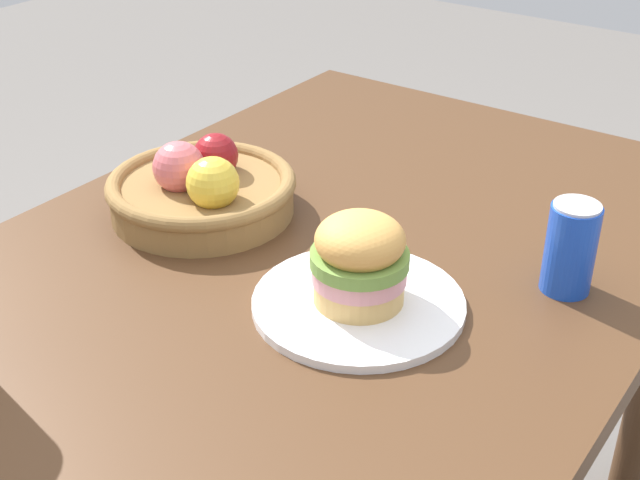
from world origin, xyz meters
The scene contains 5 objects.
dining_table centered at (0.00, 0.00, 0.65)m, with size 1.40×0.90×0.75m.
plate centered at (-0.05, -0.11, 0.76)m, with size 0.27×0.27×0.01m, color white.
sandwich centered at (-0.05, -0.11, 0.82)m, with size 0.12×0.12×0.12m.
soda_can centered at (0.15, -0.31, 0.81)m, with size 0.07×0.07×0.13m.
fruit_basket centered at (0.03, 0.22, 0.79)m, with size 0.29×0.29×0.12m.
Camera 1 is at (-0.82, -0.60, 1.37)m, focal length 48.12 mm.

